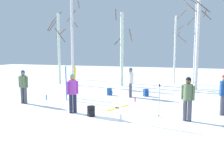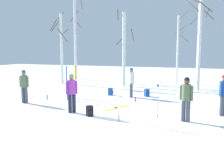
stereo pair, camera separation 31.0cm
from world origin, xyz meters
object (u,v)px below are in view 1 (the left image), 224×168
Objects in this scene: person_1 at (23,84)px; birch_tree_5 at (198,41)px; backpack_0 at (146,93)px; ski_pair_planted_1 at (66,83)px; backpack_1 at (91,111)px; water_bottle_1 at (46,97)px; birch_tree_4 at (195,35)px; person_4 at (224,92)px; ski_pair_lying_0 at (118,108)px; birch_tree_3 at (175,48)px; person_0 at (131,80)px; backpack_2 at (110,92)px; person_3 at (188,96)px; birch_tree_0 at (72,36)px; ski_pair_planted_2 at (75,82)px; ski_pair_planted_0 at (120,98)px; birch_tree_2 at (122,48)px; water_bottle_0 at (135,99)px; ski_poles_0 at (159,100)px; birch_tree_1 at (59,46)px; person_2 at (73,91)px.

person_1 is 0.27× the size of birch_tree_5.
backpack_0 is at bearing 36.41° from person_1.
ski_pair_planted_1 is 4.26× the size of backpack_1.
water_bottle_1 is (-3.75, 2.45, -0.08)m from backpack_1.
person_4 is at bearing -81.41° from birch_tree_4.
ski_pair_planted_1 is at bearing 163.95° from ski_pair_lying_0.
water_bottle_1 is 11.30m from birch_tree_3.
person_0 reaches higher than backpack_2.
backpack_1 is (4.29, -1.26, -0.77)m from person_1.
person_3 is at bearing -61.38° from backpack_0.
water_bottle_1 is (-1.10, -0.28, -0.80)m from ski_pair_planted_1.
birch_tree_0 is (-2.78, 10.72, 3.02)m from person_1.
ski_pair_planted_2 is at bearing -119.66° from birch_tree_3.
ski_pair_planted_0 is 0.32× the size of birch_tree_2.
water_bottle_0 is 6.62m from birch_tree_2.
ski_pair_planted_2 reaches higher than person_3.
person_0 is 4.59m from ski_poles_0.
birch_tree_0 is 1.33× the size of birch_tree_3.
person_1 and person_4 have the same top height.
birch_tree_4 is at bearing 54.46° from ski_pair_planted_2.
birch_tree_5 is (3.36, 6.88, 3.27)m from ski_pair_lying_0.
backpack_2 is at bearing 52.57° from ski_pair_planted_1.
ski_pair_planted_1 is 2.89m from backpack_2.
backpack_0 is at bearing -110.08° from birch_tree_4.
person_1 is 8.11m from person_3.
ski_pair_planted_0 reaches higher than ski_poles_0.
birch_tree_5 is (-1.22, 6.66, 2.30)m from person_4.
birch_tree_3 is at bearing 57.14° from water_bottle_1.
birch_tree_0 reaches higher than backpack_1.
backpack_2 is at bearing 41.85° from water_bottle_1.
ski_poles_0 is at bearing -58.71° from water_bottle_0.
person_4 is 9.83m from birch_tree_2.
person_4 is at bearing -29.80° from person_0.
person_1 is 0.30× the size of birch_tree_1.
birch_tree_3 is at bearing -166.74° from birch_tree_4.
backpack_1 is at bearing -79.11° from backpack_2.
person_3 is at bearing 8.35° from backpack_1.
birch_tree_4 is (6.30, 9.28, 2.92)m from ski_pair_planted_1.
ski_pair_planted_2 is 9.70m from birch_tree_3.
ski_poles_0 is 3.10× the size of backpack_2.
person_2 is at bearing -120.33° from birch_tree_5.
water_bottle_1 is at bearing -165.62° from ski_pair_planted_1.
birch_tree_5 is at bearing 63.98° from ski_pair_lying_0.
ski_poles_0 is at bearing -63.67° from birch_tree_2.
ski_poles_0 is (-1.12, 0.21, -0.25)m from person_3.
ski_pair_planted_0 is (5.64, -1.54, -0.07)m from person_1.
birch_tree_2 reaches higher than person_4.
backpack_1 is 0.08× the size of birch_tree_2.
ski_pair_lying_0 is 8.06m from birch_tree_2.
birch_tree_0 is (-6.12, 7.03, 3.79)m from backpack_2.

